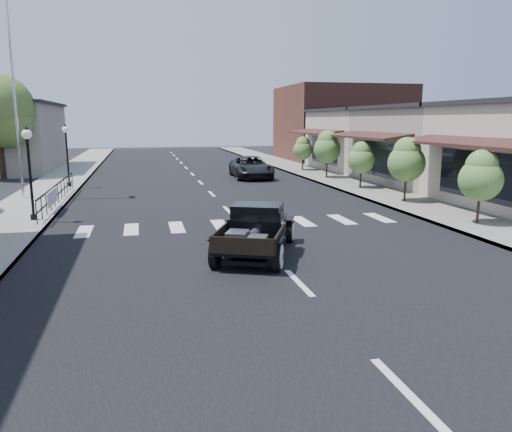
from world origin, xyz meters
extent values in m
plane|color=black|center=(0.00, 0.00, 0.00)|extent=(120.00, 120.00, 0.00)
cube|color=black|center=(0.00, 15.00, 0.01)|extent=(14.00, 80.00, 0.02)
cube|color=#99958B|center=(-8.50, 15.00, 0.07)|extent=(3.00, 80.00, 0.15)
cube|color=gray|center=(8.50, 15.00, 0.07)|extent=(3.00, 80.00, 0.15)
cube|color=gray|center=(15.00, 13.00, 2.25)|extent=(10.00, 9.00, 4.50)
cube|color=#B9B09C|center=(15.00, 22.00, 2.25)|extent=(10.00, 9.00, 4.50)
cube|color=brown|center=(15.50, 32.00, 3.50)|extent=(11.00, 10.00, 7.00)
cylinder|color=silver|center=(-9.20, 12.00, 5.70)|extent=(0.12, 0.12, 11.10)
imported|color=black|center=(3.62, 18.78, 0.72)|extent=(2.60, 5.29, 1.45)
camera|label=1|loc=(-3.56, -13.88, 3.84)|focal=35.00mm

